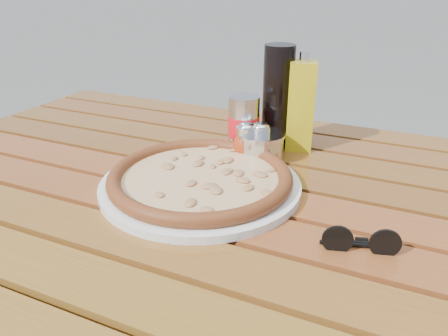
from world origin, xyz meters
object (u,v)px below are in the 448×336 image
at_px(pizza, 200,177).
at_px(oregano_shaker, 260,142).
at_px(dark_bottle, 278,97).
at_px(pepper_shaker, 246,142).
at_px(parmesan_tin, 261,146).
at_px(table, 220,223).
at_px(olive_oil_cruet, 301,106).
at_px(soda_can, 244,124).
at_px(sunglasses, 361,242).
at_px(plate, 200,185).

height_order(pizza, oregano_shaker, oregano_shaker).
distance_m(pizza, dark_bottle, 0.28).
height_order(pizza, pepper_shaker, pepper_shaker).
relative_size(pizza, parmesan_tin, 3.41).
height_order(table, olive_oil_cruet, olive_oil_cruet).
bearing_deg(pepper_shaker, soda_can, 117.59).
xyz_separation_m(pizza, oregano_shaker, (0.05, 0.17, 0.02)).
xyz_separation_m(table, olive_oil_cruet, (0.08, 0.25, 0.17)).
height_order(parmesan_tin, sunglasses, parmesan_tin).
relative_size(olive_oil_cruet, sunglasses, 1.92).
height_order(pizza, dark_bottle, dark_bottle).
xyz_separation_m(olive_oil_cruet, parmesan_tin, (-0.05, -0.10, -0.07)).
relative_size(dark_bottle, soda_can, 1.83).
distance_m(dark_bottle, sunglasses, 0.43).
distance_m(table, soda_can, 0.23).
height_order(soda_can, parmesan_tin, soda_can).
distance_m(oregano_shaker, soda_can, 0.07).
height_order(pizza, sunglasses, sunglasses).
bearing_deg(dark_bottle, parmesan_tin, -89.56).
bearing_deg(sunglasses, oregano_shaker, 118.29).
bearing_deg(oregano_shaker, soda_can, 145.36).
distance_m(parmesan_tin, sunglasses, 0.34).
height_order(table, plate, plate).
xyz_separation_m(pepper_shaker, soda_can, (-0.03, 0.05, 0.02)).
xyz_separation_m(olive_oil_cruet, sunglasses, (0.19, -0.34, -0.08)).
bearing_deg(plate, pizza, -90.00).
bearing_deg(sunglasses, olive_oil_cruet, 102.58).
xyz_separation_m(pizza, soda_can, (0.00, 0.20, 0.04)).
height_order(table, pizza, pizza).
distance_m(dark_bottle, soda_can, 0.10).
bearing_deg(table, plate, -148.31).
bearing_deg(dark_bottle, sunglasses, -55.30).
distance_m(plate, pizza, 0.02).
bearing_deg(parmesan_tin, dark_bottle, 90.44).
xyz_separation_m(table, oregano_shaker, (0.02, 0.15, 0.11)).
height_order(soda_can, sunglasses, soda_can).
bearing_deg(table, olive_oil_cruet, 72.69).
distance_m(dark_bottle, olive_oil_cruet, 0.05).
relative_size(pepper_shaker, dark_bottle, 0.37).
height_order(plate, sunglasses, sunglasses).
xyz_separation_m(plate, pizza, (0.00, -0.00, 0.02)).
bearing_deg(pepper_shaker, plate, -99.48).
xyz_separation_m(soda_can, sunglasses, (0.29, -0.28, -0.04)).
xyz_separation_m(plate, soda_can, (0.00, 0.20, 0.05)).
bearing_deg(olive_oil_cruet, dark_bottle, 178.76).
relative_size(oregano_shaker, soda_can, 0.68).
xyz_separation_m(pizza, dark_bottle, (0.05, 0.26, 0.09)).
xyz_separation_m(dark_bottle, olive_oil_cruet, (0.05, -0.00, -0.01)).
distance_m(pepper_shaker, oregano_shaker, 0.03).
bearing_deg(dark_bottle, oregano_shaker, -91.56).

